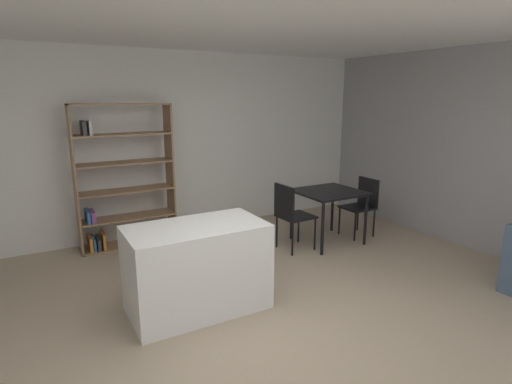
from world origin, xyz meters
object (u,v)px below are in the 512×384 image
object	(u,v)px
open_bookshelf	(120,182)
kitchen_island	(197,268)
dining_chair_window_side	(362,202)
dining_chair_island_side	(290,211)
dining_table	(329,197)

from	to	relation	value
open_bookshelf	kitchen_island	bearing A→B (deg)	-83.13
dining_chair_window_side	open_bookshelf	bearing A→B (deg)	-111.36
open_bookshelf	dining_chair_island_side	bearing A→B (deg)	-33.86
kitchen_island	dining_table	size ratio (longest dim) A/B	1.49
open_bookshelf	dining_chair_window_side	world-z (taller)	open_bookshelf
dining_table	dining_chair_island_side	world-z (taller)	dining_chair_island_side
kitchen_island	open_bookshelf	distance (m)	2.29
dining_chair_island_side	dining_chair_window_side	distance (m)	1.35
kitchen_island	dining_chair_window_side	bearing A→B (deg)	16.07
kitchen_island	dining_chair_window_side	size ratio (longest dim) A/B	1.52
kitchen_island	dining_table	distance (m)	2.57
dining_chair_island_side	dining_chair_window_side	size ratio (longest dim) A/B	1.06
kitchen_island	dining_chair_window_side	world-z (taller)	dining_chair_window_side
dining_chair_window_side	dining_table	bearing A→B (deg)	-89.66
dining_table	open_bookshelf	bearing A→B (deg)	153.47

